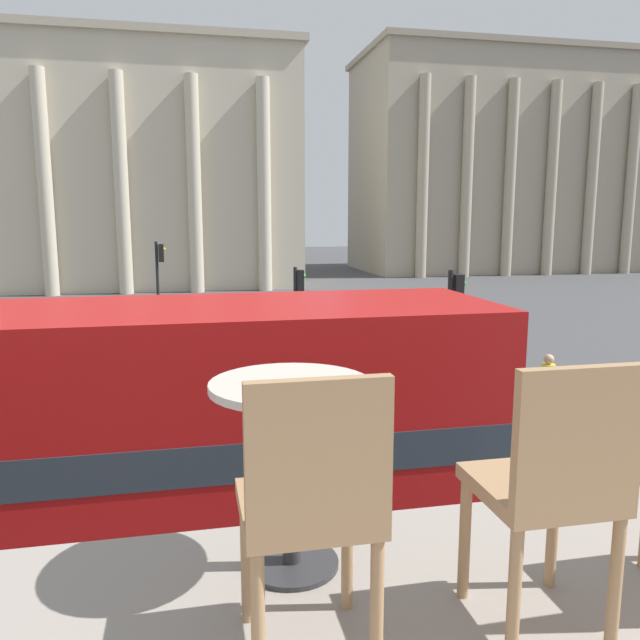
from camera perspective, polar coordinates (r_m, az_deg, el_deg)
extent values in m
cylinder|color=black|center=(10.26, 2.97, -16.71)|extent=(1.04, 0.22, 1.04)
cylinder|color=black|center=(8.19, 7.85, -24.15)|extent=(1.04, 0.22, 1.04)
cube|color=#B71414|center=(8.64, -22.29, -16.56)|extent=(10.78, 2.49, 1.67)
cube|color=#2D3842|center=(8.24, -22.75, -9.90)|extent=(10.56, 2.52, 0.45)
cube|color=#B71414|center=(8.00, -23.16, -3.88)|extent=(10.78, 2.49, 1.32)
cylinder|color=#2D2D30|center=(2.58, -2.58, -21.30)|extent=(0.36, 0.36, 0.02)
cylinder|color=#2D2D30|center=(2.42, -2.65, -14.15)|extent=(0.07, 0.07, 0.68)
cylinder|color=beige|center=(2.30, -2.71, -6.01)|extent=(0.60, 0.60, 0.03)
cylinder|color=#A87F56|center=(2.20, -6.72, -20.86)|extent=(0.04, 0.04, 0.44)
cylinder|color=#A87F56|center=(2.25, 2.51, -20.07)|extent=(0.04, 0.04, 0.44)
cylinder|color=#A87F56|center=(1.91, -5.68, -25.96)|extent=(0.04, 0.04, 0.44)
cylinder|color=#A87F56|center=(1.97, 5.21, -24.79)|extent=(0.04, 0.04, 0.44)
cube|color=#A87F56|center=(1.95, -1.19, -16.74)|extent=(0.40, 0.40, 0.05)
cube|color=#A87F56|center=(1.70, -0.07, -12.25)|extent=(0.40, 0.04, 0.42)
cylinder|color=#A87F56|center=(2.36, 13.09, -18.86)|extent=(0.04, 0.04, 0.44)
cylinder|color=#A87F56|center=(2.51, 20.50, -17.41)|extent=(0.04, 0.04, 0.44)
cylinder|color=#A87F56|center=(2.10, 17.33, -22.92)|extent=(0.04, 0.04, 0.44)
cylinder|color=#A87F56|center=(2.26, 25.40, -20.81)|extent=(0.04, 0.04, 0.44)
cube|color=#A87F56|center=(2.19, 19.44, -14.31)|extent=(0.40, 0.40, 0.05)
cube|color=#A87F56|center=(1.97, 22.57, -9.91)|extent=(0.40, 0.04, 0.42)
cube|color=beige|center=(49.93, -19.67, 12.60)|extent=(28.68, 12.94, 16.47)
cube|color=#B7AD93|center=(51.18, -20.24, 22.11)|extent=(29.28, 13.54, 0.50)
cylinder|color=beige|center=(43.42, -23.86, 11.26)|extent=(0.90, 0.90, 14.00)
cylinder|color=beige|center=(42.74, -17.71, 11.66)|extent=(0.90, 0.90, 14.00)
cylinder|color=beige|center=(42.55, -11.42, 11.92)|extent=(0.90, 0.90, 14.00)
cylinder|color=beige|center=(42.85, -5.13, 12.05)|extent=(0.90, 0.90, 14.00)
cube|color=#A39984|center=(63.65, 17.17, 13.09)|extent=(28.95, 12.63, 19.02)
cube|color=gray|center=(65.06, 17.62, 21.68)|extent=(29.55, 13.23, 0.50)
cylinder|color=#A39984|center=(52.55, 9.39, 12.66)|extent=(0.90, 0.90, 16.17)
cylinder|color=#A39984|center=(54.05, 13.30, 12.45)|extent=(0.90, 0.90, 16.17)
cylinder|color=#A39984|center=(55.78, 16.97, 12.19)|extent=(0.90, 0.90, 16.17)
cylinder|color=#A39984|center=(57.72, 20.41, 11.91)|extent=(0.90, 0.90, 16.17)
cylinder|color=#A39984|center=(59.84, 23.60, 11.61)|extent=(0.90, 0.90, 16.17)
cylinder|color=#A39984|center=(62.14, 26.56, 11.30)|extent=(0.90, 0.90, 16.17)
cylinder|color=black|center=(14.35, 11.63, -3.23)|extent=(0.12, 0.12, 3.87)
cube|color=black|center=(14.17, 12.50, 2.68)|extent=(0.20, 0.24, 0.70)
sphere|color=green|center=(14.20, 12.93, 3.29)|extent=(0.14, 0.14, 0.14)
cylinder|color=black|center=(20.80, -2.26, 0.20)|extent=(0.12, 0.12, 3.39)
cube|color=black|center=(20.67, -1.79, 3.63)|extent=(0.20, 0.24, 0.70)
sphere|color=green|center=(20.67, -1.49, 4.05)|extent=(0.14, 0.14, 0.14)
cylinder|color=black|center=(25.57, -14.58, 2.40)|extent=(0.12, 0.12, 4.06)
cube|color=black|center=(25.42, -14.32, 5.95)|extent=(0.20, 0.24, 0.70)
sphere|color=gold|center=(25.41, -14.08, 6.30)|extent=(0.14, 0.14, 0.14)
cylinder|color=black|center=(30.56, -25.56, -0.39)|extent=(0.60, 0.18, 0.60)
cylinder|color=black|center=(28.89, -26.36, -0.97)|extent=(0.60, 0.18, 0.60)
cylinder|color=#282B33|center=(16.00, 19.66, -7.81)|extent=(0.14, 0.14, 0.88)
cylinder|color=#282B33|center=(16.10, 20.21, -7.74)|extent=(0.14, 0.14, 0.88)
cylinder|color=yellow|center=(15.84, 20.10, -5.04)|extent=(0.32, 0.32, 0.70)
sphere|color=tan|center=(15.74, 20.20, -3.39)|extent=(0.24, 0.24, 0.24)
cylinder|color=#282B33|center=(21.03, -4.12, -3.23)|extent=(0.14, 0.14, 0.86)
cylinder|color=#282B33|center=(21.06, -3.63, -3.21)|extent=(0.14, 0.14, 0.86)
cylinder|color=black|center=(20.89, -3.90, -1.17)|extent=(0.32, 0.32, 0.68)
sphere|color=tan|center=(20.81, -3.91, 0.07)|extent=(0.23, 0.23, 0.23)
cylinder|color=#282B33|center=(27.80, -17.42, -0.56)|extent=(0.14, 0.14, 0.82)
cylinder|color=#282B33|center=(27.78, -17.05, -0.55)|extent=(0.14, 0.14, 0.82)
cylinder|color=slate|center=(27.68, -17.31, 0.95)|extent=(0.32, 0.32, 0.65)
sphere|color=tan|center=(27.62, -17.36, 1.85)|extent=(0.22, 0.22, 0.22)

